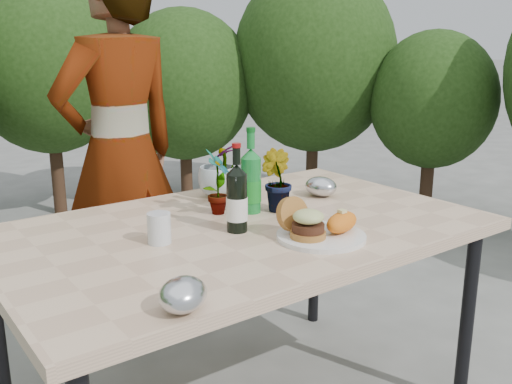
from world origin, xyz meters
TOP-DOWN VIEW (x-y plane):
  - patio_table at (0.00, 0.00)m, footprint 1.60×1.00m
  - shrub_hedge at (-0.15, 1.64)m, footprint 6.92×5.00m
  - dinner_plate at (0.12, -0.26)m, footprint 0.28×0.28m
  - burger_stack at (0.06, -0.24)m, footprint 0.11×0.16m
  - sweet_potato at (0.19, -0.28)m, footprint 0.17×0.12m
  - grilled_veg at (0.13, -0.17)m, footprint 0.08×0.05m
  - wine_bottle at (-0.05, -0.05)m, footprint 0.07×0.07m
  - sparkling_water at (0.11, 0.10)m, footprint 0.07×0.07m
  - plastic_cup at (-0.31, -0.00)m, footprint 0.07×0.07m
  - seedling_left at (0.00, 0.15)m, footprint 0.15×0.15m
  - seedling_mid at (0.20, 0.06)m, footprint 0.11×0.13m
  - seedling_right at (0.16, 0.34)m, footprint 0.16×0.16m
  - blue_bowl at (0.13, 0.35)m, footprint 0.20×0.20m
  - foil_packet_left at (-0.47, -0.44)m, footprint 0.17×0.17m
  - foil_packet_right at (0.46, 0.11)m, footprint 0.14×0.16m
  - person at (-0.06, 0.85)m, footprint 0.69×0.52m

SIDE VIEW (x-z plane):
  - patio_table at x=0.00m, z-range 0.32..1.07m
  - dinner_plate at x=0.12m, z-range 0.75..0.76m
  - grilled_veg at x=0.13m, z-range 0.76..0.79m
  - foil_packet_left at x=-0.47m, z-range 0.75..0.83m
  - foil_packet_right at x=0.46m, z-range 0.75..0.83m
  - sweet_potato at x=0.19m, z-range 0.77..0.83m
  - plastic_cup at x=-0.31m, z-range 0.75..0.84m
  - blue_bowl at x=0.13m, z-range 0.75..0.87m
  - burger_stack at x=0.06m, z-range 0.75..0.87m
  - seedling_right at x=0.16m, z-range 0.75..0.96m
  - wine_bottle at x=-0.05m, z-range 0.71..1.00m
  - person at x=-0.06m, z-range 0.00..1.72m
  - seedling_mid at x=0.20m, z-range 0.75..0.97m
  - sparkling_water at x=0.11m, z-range 0.71..1.02m
  - seedling_left at x=0.00m, z-range 0.75..0.98m
  - shrub_hedge at x=-0.15m, z-range 0.09..2.21m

